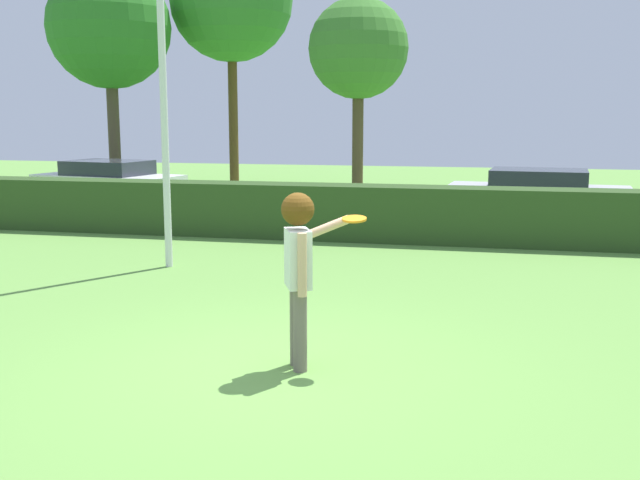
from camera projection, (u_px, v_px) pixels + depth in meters
name	position (u px, v px, depth m)	size (l,w,h in m)	color
ground_plane	(275.00, 368.00, 7.56)	(60.00, 60.00, 0.00)	#659A43
person	(299.00, 258.00, 7.39)	(0.64, 0.75, 1.78)	#70645B
frisbee	(354.00, 219.00, 7.44)	(0.25, 0.25, 0.05)	orange
lamppost	(162.00, 58.00, 12.04)	(0.24, 0.24, 6.23)	silver
hedge_row	(383.00, 213.00, 15.13)	(27.26, 0.90, 1.12)	#2C471E
parked_car_white	(108.00, 180.00, 21.14)	(4.44, 2.46, 1.25)	white
parked_car_silver	(538.00, 193.00, 17.76)	(4.34, 2.12, 1.25)	#B7B7BC
birch_tree	(109.00, 28.00, 23.45)	(3.87, 3.87, 7.19)	brown
oak_tree	(358.00, 50.00, 21.98)	(2.95, 2.95, 5.93)	brown
maple_tree	(231.00, 0.00, 25.14)	(4.15, 4.15, 8.43)	brown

